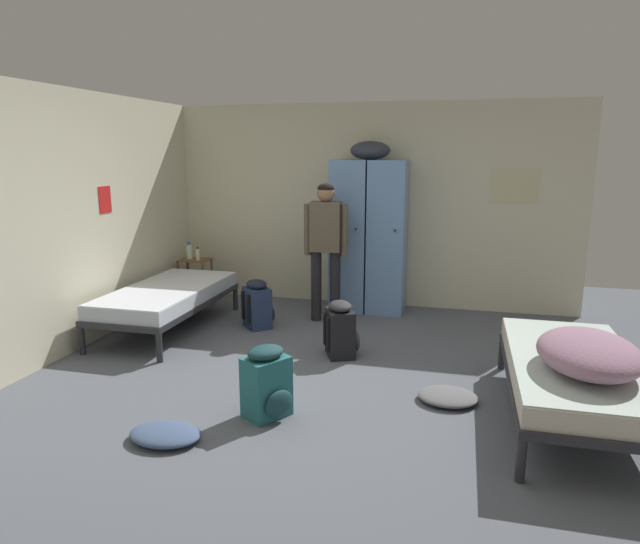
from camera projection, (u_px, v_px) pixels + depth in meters
The scene contains 15 objects.
ground_plane at pixel (312, 390), 4.64m from camera, with size 9.04×9.04×0.00m, color #565B66.
room_backdrop at pixel (225, 216), 5.99m from camera, with size 5.17×5.71×2.54m.
locker_bank at pixel (369, 233), 6.84m from camera, with size 0.90×0.55×2.07m.
shelf_unit at pixel (195, 276), 7.34m from camera, with size 0.38×0.30×0.57m.
bed_right at pixel (573, 372), 4.05m from camera, with size 0.90×1.90×0.49m.
bed_left_rear at pixel (167, 296), 6.16m from camera, with size 0.90×1.90×0.49m.
bedding_heap at pixel (589, 353), 3.76m from camera, with size 0.66×0.90×0.25m.
person_traveler at pixel (326, 240), 6.37m from camera, with size 0.50×0.22×1.60m.
water_bottle at pixel (189, 251), 7.32m from camera, with size 0.08×0.08×0.22m.
lotion_bottle at pixel (198, 254), 7.23m from camera, with size 0.05×0.05×0.17m.
backpack_teal at pixel (267, 383), 4.14m from camera, with size 0.41×0.40×0.55m.
backpack_navy at pixel (258, 305), 6.27m from camera, with size 0.42×0.42×0.55m.
backpack_black at pixel (341, 330), 5.38m from camera, with size 0.40×0.39×0.55m.
clothes_pile_grey at pixel (448, 396), 4.43m from camera, with size 0.47×0.40×0.08m.
clothes_pile_denim at pixel (165, 434), 3.83m from camera, with size 0.51×0.37×0.09m.
Camera 1 is at (1.14, -4.18, 1.94)m, focal length 31.34 mm.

